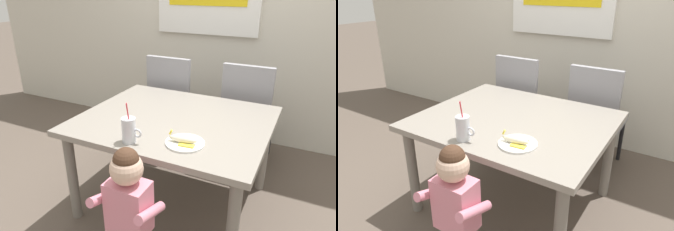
% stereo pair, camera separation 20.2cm
% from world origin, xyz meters
% --- Properties ---
extents(ground_plane, '(24.00, 24.00, 0.00)m').
position_xyz_m(ground_plane, '(0.00, 0.00, 0.00)').
color(ground_plane, brown).
extents(dining_table, '(1.28, 1.09, 0.70)m').
position_xyz_m(dining_table, '(0.00, 0.00, 0.62)').
color(dining_table, gray).
rests_on(dining_table, ground).
extents(dining_chair_left, '(0.44, 0.45, 0.96)m').
position_xyz_m(dining_chair_left, '(-0.38, 0.78, 0.54)').
color(dining_chair_left, gray).
rests_on(dining_chair_left, ground).
extents(dining_chair_right, '(0.44, 0.45, 0.96)m').
position_xyz_m(dining_chair_right, '(0.34, 0.80, 0.54)').
color(dining_chair_right, gray).
rests_on(dining_chair_right, ground).
extents(toddler_standing, '(0.33, 0.24, 0.84)m').
position_xyz_m(toddler_standing, '(0.07, -0.71, 0.53)').
color(toddler_standing, '#3F4760').
rests_on(toddler_standing, ground).
extents(milk_cup, '(0.13, 0.08, 0.25)m').
position_xyz_m(milk_cup, '(-0.09, -0.43, 0.77)').
color(milk_cup, silver).
rests_on(milk_cup, dining_table).
extents(snack_plate, '(0.23, 0.23, 0.01)m').
position_xyz_m(snack_plate, '(0.21, -0.32, 0.71)').
color(snack_plate, white).
rests_on(snack_plate, dining_table).
extents(peeled_banana, '(0.17, 0.11, 0.07)m').
position_xyz_m(peeled_banana, '(0.20, -0.33, 0.74)').
color(peeled_banana, '#F4EAC6').
rests_on(peeled_banana, snack_plate).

